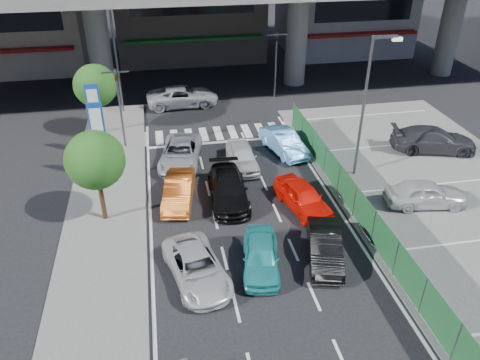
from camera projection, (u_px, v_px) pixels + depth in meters
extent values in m
plane|color=black|center=(259.00, 254.00, 21.17)|extent=(120.00, 120.00, 0.00)
cube|color=#575754|center=(455.00, 204.00, 24.57)|extent=(12.00, 28.00, 0.06)
cube|color=#575754|center=(106.00, 219.00, 23.42)|extent=(4.00, 30.00, 0.12)
cylinder|color=slate|center=(99.00, 46.00, 36.42)|extent=(1.80, 1.80, 8.00)
cylinder|color=slate|center=(297.00, 37.00, 38.93)|extent=(1.80, 1.80, 8.00)
cylinder|color=slate|center=(450.00, 30.00, 41.13)|extent=(1.80, 1.80, 8.00)
cube|color=maroon|center=(9.00, 50.00, 39.91)|extent=(10.80, 1.60, 0.25)
cube|color=#156C22|center=(194.00, 38.00, 43.27)|extent=(12.60, 1.60, 0.25)
cube|color=maroon|center=(361.00, 33.00, 44.93)|extent=(10.80, 1.60, 0.25)
cylinder|color=#595B60|center=(121.00, 110.00, 28.99)|extent=(0.14, 0.14, 5.20)
cube|color=#595B60|center=(115.00, 72.00, 27.75)|extent=(1.60, 0.08, 0.08)
imported|color=black|center=(116.00, 77.00, 27.91)|extent=(0.26, 1.24, 0.50)
cylinder|color=#595B60|center=(276.00, 66.00, 36.73)|extent=(0.14, 0.14, 5.20)
cube|color=#595B60|center=(277.00, 35.00, 35.49)|extent=(1.60, 0.08, 0.08)
imported|color=black|center=(277.00, 39.00, 35.65)|extent=(0.26, 1.24, 0.50)
cylinder|color=#595B60|center=(363.00, 110.00, 25.28)|extent=(0.16, 0.16, 8.00)
cube|color=#595B60|center=(385.00, 37.00, 23.37)|extent=(1.40, 0.15, 0.15)
cube|color=silver|center=(397.00, 39.00, 23.55)|extent=(0.50, 0.22, 0.18)
cylinder|color=#595B60|center=(116.00, 60.00, 33.28)|extent=(0.16, 0.16, 8.00)
cube|color=#595B60|center=(118.00, 2.00, 31.37)|extent=(1.40, 0.15, 0.15)
cube|color=silver|center=(129.00, 4.00, 31.56)|extent=(0.50, 0.22, 0.18)
cylinder|color=#595B60|center=(104.00, 163.00, 26.23)|extent=(0.10, 0.10, 2.20)
cube|color=navy|center=(98.00, 129.00, 25.15)|extent=(0.80, 0.12, 3.00)
cube|color=white|center=(98.00, 129.00, 25.09)|extent=(0.60, 0.02, 2.40)
cylinder|color=#595B60|center=(100.00, 140.00, 28.69)|extent=(0.10, 0.10, 2.20)
cube|color=navy|center=(94.00, 108.00, 27.61)|extent=(0.80, 0.12, 3.00)
cube|color=white|center=(94.00, 109.00, 27.56)|extent=(0.60, 0.02, 2.40)
cylinder|color=#382314|center=(102.00, 200.00, 22.83)|extent=(0.24, 0.24, 2.40)
sphere|color=#1A4714|center=(95.00, 160.00, 21.70)|extent=(2.80, 2.80, 2.80)
cylinder|color=#382314|center=(100.00, 117.00, 31.56)|extent=(0.24, 0.24, 2.40)
sphere|color=#1A4714|center=(95.00, 86.00, 30.43)|extent=(2.80, 2.80, 2.80)
imported|color=silver|center=(197.00, 267.00, 19.48)|extent=(2.93, 4.76, 1.23)
imported|color=teal|center=(261.00, 256.00, 20.06)|extent=(2.26, 4.07, 1.31)
imported|color=black|center=(325.00, 247.00, 20.55)|extent=(2.33, 4.19, 1.31)
imported|color=orange|center=(179.00, 191.00, 24.52)|extent=(2.11, 4.26, 1.34)
imported|color=black|center=(228.00, 189.00, 24.64)|extent=(2.14, 4.83, 1.38)
imported|color=red|center=(303.00, 197.00, 23.97)|extent=(2.54, 4.32, 1.38)
imported|color=#A4A5AB|center=(181.00, 153.00, 28.11)|extent=(3.16, 5.26, 1.37)
imported|color=silver|center=(242.00, 156.00, 27.81)|extent=(1.59, 3.95, 1.35)
imported|color=#579ADB|center=(284.00, 142.00, 29.42)|extent=(2.46, 4.42, 1.38)
imported|color=#B3B4BA|center=(183.00, 96.00, 36.09)|extent=(5.55, 2.71, 1.52)
imported|color=silver|center=(426.00, 194.00, 24.13)|extent=(4.30, 2.24, 1.40)
imported|color=#343339|center=(434.00, 140.00, 29.44)|extent=(5.59, 3.43, 1.51)
cone|color=red|center=(354.00, 202.00, 24.11)|extent=(0.40, 0.40, 0.63)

